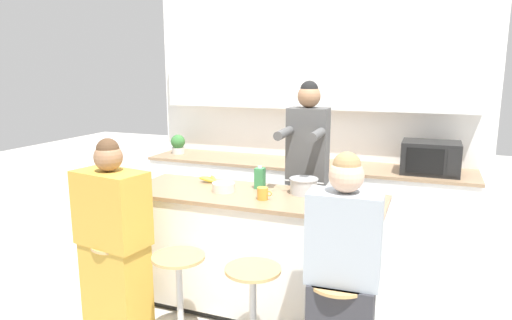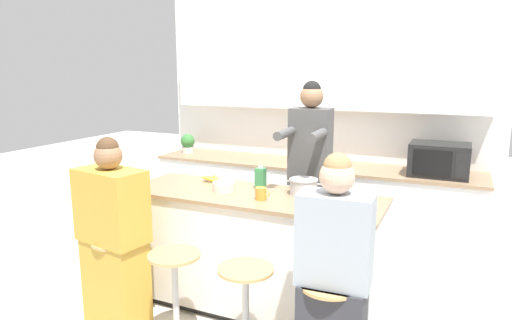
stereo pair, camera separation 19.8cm
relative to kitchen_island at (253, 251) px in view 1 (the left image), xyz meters
name	(u,v)px [view 1 (the left image)]	position (x,y,z in m)	size (l,w,h in m)	color
ground_plane	(253,306)	(0.00, 0.00, -0.47)	(16.00, 16.00, 0.00)	beige
wall_back	(311,100)	(0.00, 1.73, 1.07)	(3.66, 0.22, 2.70)	white
back_counter	(302,204)	(0.00, 1.42, -0.02)	(3.40, 0.64, 0.90)	white
kitchen_island	(253,251)	(0.00, 0.00, 0.00)	(1.99, 0.68, 0.94)	black
bar_stool_leftmost	(119,284)	(-0.79, -0.63, -0.13)	(0.38, 0.38, 0.66)	tan
bar_stool_center_left	(180,299)	(-0.26, -0.67, -0.13)	(0.38, 0.38, 0.66)	tan
bar_stool_center_right	(253,314)	(0.26, -0.67, -0.13)	(0.38, 0.38, 0.66)	tan
person_cooking	(307,186)	(0.28, 0.53, 0.43)	(0.35, 0.58, 1.78)	#383842
person_wrapped_blanket	(114,243)	(-0.80, -0.65, 0.19)	(0.55, 0.37, 1.41)	gold
person_seated_near	(342,283)	(0.81, -0.65, 0.18)	(0.43, 0.28, 1.43)	#333338
cooking_pot	(304,186)	(0.36, 0.15, 0.52)	(0.31, 0.22, 0.12)	#B7BABC
fruit_bowl	(224,187)	(-0.24, -0.02, 0.50)	(0.18, 0.18, 0.07)	silver
mixing_bowl_steel	(343,194)	(0.66, 0.10, 0.50)	(0.20, 0.20, 0.08)	#B7BABC
coffee_cup_near	(263,194)	(0.12, -0.12, 0.51)	(0.11, 0.08, 0.09)	orange
banana_bunch	(209,179)	(-0.47, 0.20, 0.49)	(0.19, 0.13, 0.06)	yellow
juice_carton	(260,178)	(-0.01, 0.17, 0.55)	(0.07, 0.07, 0.18)	#38844C
microwave	(431,158)	(1.25, 1.39, 0.58)	(0.52, 0.39, 0.30)	black
potted_plant	(178,144)	(-1.50, 1.42, 0.54)	(0.16, 0.16, 0.22)	beige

